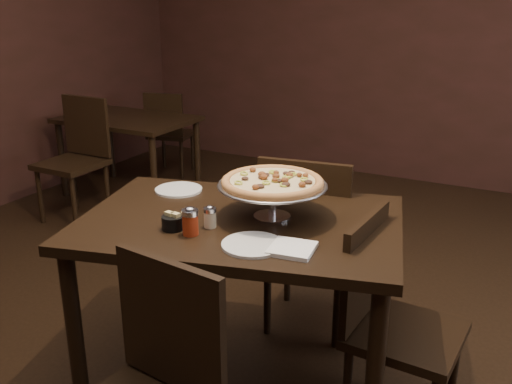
% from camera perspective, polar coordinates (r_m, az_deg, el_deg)
% --- Properties ---
extents(room, '(6.04, 7.04, 2.84)m').
position_cam_1_polar(room, '(2.23, 0.26, 11.04)').
color(room, black).
rests_on(room, ground).
extents(dining_table, '(1.50, 1.19, 0.83)m').
position_cam_1_polar(dining_table, '(2.43, -1.60, -5.05)').
color(dining_table, black).
rests_on(dining_table, ground).
extents(background_table, '(1.13, 0.75, 0.70)m').
position_cam_1_polar(background_table, '(5.16, -12.68, 6.28)').
color(background_table, black).
rests_on(background_table, ground).
extents(pizza_stand, '(0.46, 0.46, 0.19)m').
position_cam_1_polar(pizza_stand, '(2.35, 1.65, 0.95)').
color(pizza_stand, silver).
rests_on(pizza_stand, dining_table).
extents(parmesan_shaker, '(0.05, 0.05, 0.09)m').
position_cam_1_polar(parmesan_shaker, '(2.30, -4.62, -2.51)').
color(parmesan_shaker, beige).
rests_on(parmesan_shaker, dining_table).
extents(pepper_flake_shaker, '(0.07, 0.07, 0.12)m').
position_cam_1_polar(pepper_flake_shaker, '(2.23, -6.60, -2.95)').
color(pepper_flake_shaker, maroon).
rests_on(pepper_flake_shaker, dining_table).
extents(packet_caddy, '(0.09, 0.09, 0.07)m').
position_cam_1_polar(packet_caddy, '(2.30, -8.30, -2.98)').
color(packet_caddy, black).
rests_on(packet_caddy, dining_table).
extents(napkin_stack, '(0.18, 0.18, 0.02)m').
position_cam_1_polar(napkin_stack, '(2.10, 3.64, -5.68)').
color(napkin_stack, white).
rests_on(napkin_stack, dining_table).
extents(plate_left, '(0.22, 0.22, 0.01)m').
position_cam_1_polar(plate_left, '(2.75, -7.74, 0.23)').
color(plate_left, white).
rests_on(plate_left, dining_table).
extents(plate_near, '(0.23, 0.23, 0.01)m').
position_cam_1_polar(plate_near, '(2.13, -0.33, -5.29)').
color(plate_near, white).
rests_on(plate_near, dining_table).
extents(serving_spatula, '(0.17, 0.17, 0.02)m').
position_cam_1_polar(serving_spatula, '(2.28, 4.84, 0.18)').
color(serving_spatula, silver).
rests_on(serving_spatula, pizza_stand).
extents(chair_far, '(0.52, 0.52, 0.98)m').
position_cam_1_polar(chair_far, '(2.95, 5.28, -4.60)').
color(chair_far, black).
rests_on(chair_far, ground).
extents(chair_side, '(0.45, 0.45, 0.90)m').
position_cam_1_polar(chair_side, '(2.41, 13.24, -12.02)').
color(chair_side, black).
rests_on(chair_side, ground).
extents(bg_chair_far, '(0.47, 0.47, 0.84)m').
position_cam_1_polar(bg_chair_far, '(5.71, -8.73, 6.13)').
color(bg_chair_far, black).
rests_on(bg_chair_far, ground).
extents(bg_chair_near, '(0.45, 0.45, 0.96)m').
position_cam_1_polar(bg_chair_near, '(4.73, -17.44, 3.65)').
color(bg_chair_near, black).
rests_on(bg_chair_near, ground).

